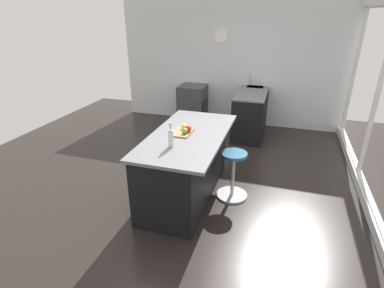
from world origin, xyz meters
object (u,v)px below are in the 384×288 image
at_px(apple_yellow, 184,127).
at_px(apple_red, 188,129).
at_px(cutting_board, 182,132).
at_px(apple_green, 185,131).
at_px(kitchen_island, 185,164).
at_px(water_bottle, 171,137).
at_px(oven_range, 193,104).
at_px(stool_by_window, 233,176).

bearing_deg(apple_yellow, apple_red, 51.34).
distance_m(cutting_board, apple_green, 0.10).
xyz_separation_m(kitchen_island, water_bottle, (0.46, -0.03, 0.58)).
distance_m(oven_range, apple_yellow, 3.03).
height_order(kitchen_island, water_bottle, water_bottle).
distance_m(kitchen_island, stool_by_window, 0.69).
bearing_deg(apple_yellow, apple_green, 22.71).
bearing_deg(cutting_board, stool_by_window, 98.74).
height_order(apple_red, water_bottle, water_bottle).
bearing_deg(stool_by_window, oven_range, -152.70).
height_order(oven_range, cutting_board, cutting_board).
xyz_separation_m(apple_yellow, water_bottle, (0.56, 0.02, 0.06)).
bearing_deg(cutting_board, apple_green, 42.00).
xyz_separation_m(stool_by_window, apple_yellow, (0.02, -0.71, 0.67)).
relative_size(cutting_board, apple_yellow, 4.61).
distance_m(kitchen_island, apple_yellow, 0.53).
distance_m(oven_range, cutting_board, 3.11).
relative_size(apple_yellow, water_bottle, 0.25).
height_order(stool_by_window, cutting_board, cutting_board).
bearing_deg(apple_green, apple_red, 166.05).
relative_size(kitchen_island, cutting_board, 5.42).
distance_m(cutting_board, apple_red, 0.09).
bearing_deg(cutting_board, oven_range, -165.39).
distance_m(oven_range, water_bottle, 3.59).
bearing_deg(apple_green, oven_range, -164.72).
xyz_separation_m(stool_by_window, cutting_board, (0.11, -0.70, 0.62)).
xyz_separation_m(cutting_board, apple_green, (0.06, 0.05, 0.05)).
bearing_deg(stool_by_window, apple_yellow, -88.69).
relative_size(apple_red, apple_green, 1.06).
xyz_separation_m(oven_range, apple_red, (2.95, 0.85, 0.55)).
bearing_deg(kitchen_island, water_bottle, -3.34).
relative_size(apple_green, water_bottle, 0.26).
bearing_deg(kitchen_island, stool_by_window, 100.24).
xyz_separation_m(oven_range, apple_yellow, (2.88, 0.77, 0.55)).
height_order(stool_by_window, apple_red, apple_red).
xyz_separation_m(oven_range, cutting_board, (2.97, 0.77, 0.50)).
relative_size(stool_by_window, apple_red, 7.99).
bearing_deg(cutting_board, apple_red, 107.94).
xyz_separation_m(apple_red, apple_green, (0.08, -0.02, -0.00)).
bearing_deg(stool_by_window, apple_red, -82.40).
height_order(apple_red, apple_yellow, apple_red).
xyz_separation_m(kitchen_island, stool_by_window, (-0.12, 0.66, -0.15)).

